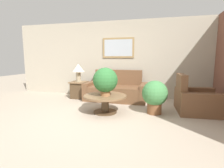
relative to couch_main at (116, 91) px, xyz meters
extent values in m
plane|color=tan|center=(0.00, -2.06, -0.30)|extent=(20.00, 20.00, 0.00)
cube|color=#B2A893|center=(0.00, 0.59, 1.00)|extent=(7.89, 0.06, 2.60)
cube|color=#997A4C|center=(-0.06, 0.54, 1.39)|extent=(1.09, 0.03, 0.68)
cube|color=#B2BCC6|center=(-0.06, 0.53, 1.39)|extent=(0.97, 0.01, 0.56)
cube|color=brown|center=(0.00, -0.05, -0.07)|extent=(1.58, 0.93, 0.46)
cube|color=brown|center=(0.00, 0.33, 0.40)|extent=(1.58, 0.16, 0.49)
cube|color=brown|center=(-0.88, -0.05, -0.02)|extent=(0.18, 0.93, 0.56)
cube|color=brown|center=(0.88, -0.05, -0.02)|extent=(0.18, 0.93, 0.56)
cube|color=brown|center=(2.28, -0.75, -0.07)|extent=(1.03, 0.74, 0.46)
cube|color=brown|center=(1.87, -0.78, 0.40)|extent=(0.20, 0.69, 0.49)
cube|color=brown|center=(2.31, -1.18, -0.02)|extent=(0.99, 0.24, 0.56)
cube|color=brown|center=(2.25, -0.32, -0.02)|extent=(0.99, 0.24, 0.56)
cylinder|color=#4C3823|center=(0.06, -1.38, -0.28)|extent=(0.58, 0.58, 0.03)
cylinder|color=#4C3823|center=(0.06, -1.38, -0.08)|extent=(0.19, 0.19, 0.37)
cylinder|color=brown|center=(0.06, -1.38, 0.12)|extent=(1.05, 1.05, 0.04)
cube|color=#4C3823|center=(-1.27, -0.08, -0.04)|extent=(0.44, 0.44, 0.53)
cube|color=brown|center=(-1.27, -0.08, 0.25)|extent=(0.52, 0.52, 0.03)
cylinder|color=tan|center=(-1.27, -0.08, 0.27)|extent=(0.21, 0.21, 0.02)
cylinder|color=tan|center=(-1.27, -0.08, 0.44)|extent=(0.15, 0.15, 0.31)
cone|color=beige|center=(-1.27, -0.08, 0.72)|extent=(0.41, 0.41, 0.26)
cylinder|color=#9E6B42|center=(0.08, -1.42, 0.22)|extent=(0.24, 0.24, 0.16)
sphere|color=#2D6B33|center=(0.08, -1.42, 0.52)|extent=(0.60, 0.60, 0.60)
cylinder|color=brown|center=(1.23, -1.14, -0.16)|extent=(0.35, 0.35, 0.27)
sphere|color=#428447|center=(1.23, -1.14, 0.21)|extent=(0.61, 0.61, 0.61)
camera|label=1|loc=(1.30, -5.38, 1.04)|focal=28.00mm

